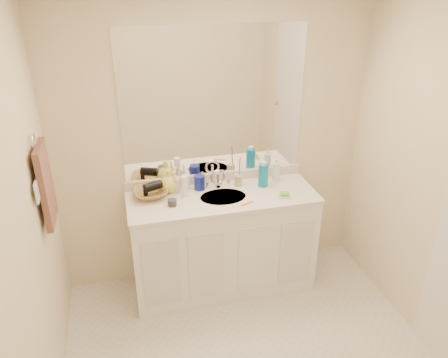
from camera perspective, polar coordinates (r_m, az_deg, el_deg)
name	(u,v)px	position (r m, az deg, el deg)	size (l,w,h in m)	color
wall_back	(214,146)	(3.61, -1.27, 4.32)	(2.60, 0.02, 2.40)	beige
wall_left	(20,262)	(2.44, -25.14, -9.79)	(0.02, 2.60, 2.40)	beige
vanity_cabinet	(223,243)	(3.74, -0.19, -8.34)	(1.50, 0.55, 0.85)	white
countertop	(222,197)	(3.51, -0.20, -2.38)	(1.52, 0.57, 0.03)	white
backsplash	(215,177)	(3.71, -1.17, 0.21)	(1.52, 0.03, 0.08)	silver
sink_basin	(223,198)	(3.49, -0.12, -2.48)	(0.37, 0.37, 0.02)	#B8ADA1
faucet	(218,181)	(3.61, -0.82, -0.24)	(0.02, 0.02, 0.11)	silver
mirror	(214,104)	(3.49, -1.30, 9.80)	(1.48, 0.01, 1.20)	white
blue_mug	(200,182)	(3.58, -3.22, -0.44)	(0.09, 0.09, 0.12)	navy
tan_cup	(238,180)	(3.65, 1.86, -0.15)	(0.07, 0.07, 0.09)	#C2B988
toothbrush	(240,169)	(3.60, 2.04, 1.35)	(0.01, 0.01, 0.21)	#DB3999
mouthwash_bottle	(263,175)	(3.63, 5.15, 0.51)	(0.08, 0.08, 0.19)	#0E79AD
clear_pump_bottle	(276,172)	(3.73, 6.78, 0.91)	(0.06, 0.06, 0.16)	silver
soap_dish	(285,196)	(3.51, 7.91, -2.21)	(0.10, 0.08, 0.01)	silver
green_soap	(285,194)	(3.50, 7.93, -1.95)	(0.07, 0.05, 0.03)	#70CC31
orange_comb	(247,204)	(3.38, 2.98, -3.23)	(0.11, 0.02, 0.00)	orange
dark_jar	(172,203)	(3.37, -6.78, -3.07)	(0.07, 0.07, 0.05)	#302F35
extra_white_bottle	(185,186)	(3.47, -5.16, -0.92)	(0.05, 0.05, 0.17)	white
soap_bottle_white	(186,179)	(3.60, -4.96, 0.03)	(0.06, 0.06, 0.17)	white
soap_bottle_cream	(175,181)	(3.54, -6.41, -0.30)	(0.08, 0.08, 0.18)	beige
soap_bottle_yellow	(169,181)	(3.55, -7.21, -0.23)	(0.15, 0.15, 0.19)	#EBE65B
wicker_basket	(151,193)	(3.52, -9.54, -1.80)	(0.27, 0.27, 0.07)	olive
hair_dryer	(153,186)	(3.49, -9.29, -0.94)	(0.07, 0.07, 0.14)	black
towel_ring	(34,142)	(2.96, -23.59, 4.46)	(0.11, 0.11, 0.01)	silver
hand_towel	(46,185)	(3.07, -22.25, -0.70)	(0.04, 0.32, 0.55)	#51332B
switch_plate	(37,192)	(2.88, -23.25, -1.58)	(0.01, 0.09, 0.13)	white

